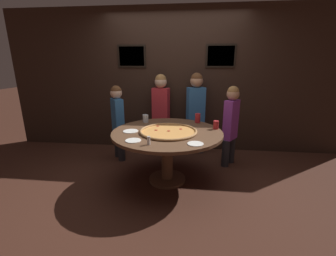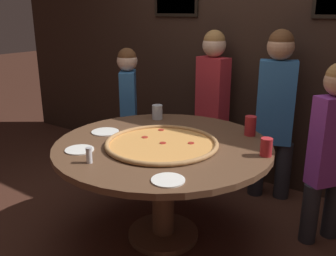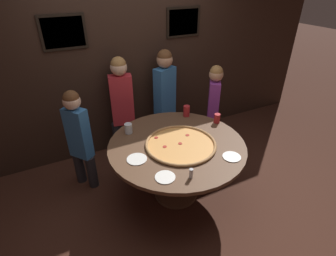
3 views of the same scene
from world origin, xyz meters
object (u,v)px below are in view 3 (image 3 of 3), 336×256
(drink_cup_near_right, at_px, (217,118))
(diner_centre_back, at_px, (122,102))
(diner_side_left, at_px, (165,94))
(diner_far_right, at_px, (213,104))
(diner_far_left, at_px, (79,135))
(giant_pizza, at_px, (181,144))
(white_plate_far_back, at_px, (137,159))
(dining_table, at_px, (177,154))
(drink_cup_centre_back, at_px, (128,128))
(drink_cup_beside_pizza, at_px, (187,111))
(white_plate_left_side, at_px, (165,177))
(condiment_shaker, at_px, (191,173))
(white_plate_right_side, at_px, (232,157))

(drink_cup_near_right, distance_m, diner_centre_back, 1.30)
(diner_side_left, distance_m, diner_far_right, 0.71)
(drink_cup_near_right, bearing_deg, diner_far_left, 162.56)
(giant_pizza, distance_m, white_plate_far_back, 0.51)
(dining_table, distance_m, drink_cup_centre_back, 0.63)
(drink_cup_beside_pizza, distance_m, white_plate_left_side, 1.22)
(giant_pizza, height_order, white_plate_left_side, giant_pizza)
(dining_table, relative_size, drink_cup_beside_pizza, 10.50)
(white_plate_left_side, height_order, condiment_shaker, condiment_shaker)
(drink_cup_centre_back, relative_size, white_plate_left_side, 0.63)
(white_plate_far_back, relative_size, diner_side_left, 0.14)
(drink_cup_near_right, distance_m, diner_side_left, 0.94)
(drink_cup_beside_pizza, xyz_separation_m, condiment_shaker, (-0.57, -1.05, -0.02))
(drink_cup_centre_back, xyz_separation_m, white_plate_left_side, (0.03, -0.88, -0.06))
(drink_cup_near_right, distance_m, white_plate_right_side, 0.71)
(drink_cup_centre_back, bearing_deg, drink_cup_near_right, -14.02)
(condiment_shaker, xyz_separation_m, diner_side_left, (0.54, 1.62, 0.05))
(diner_far_left, bearing_deg, diner_centre_back, -93.86)
(drink_cup_centre_back, distance_m, condiment_shaker, 1.02)
(dining_table, bearing_deg, white_plate_right_side, -50.94)
(drink_cup_centre_back, distance_m, diner_centre_back, 0.69)
(dining_table, bearing_deg, giant_pizza, -63.44)
(white_plate_far_back, relative_size, white_plate_right_side, 1.10)
(white_plate_right_side, bearing_deg, white_plate_left_side, 177.58)
(diner_side_left, xyz_separation_m, diner_far_right, (0.56, -0.43, -0.10))
(white_plate_right_side, relative_size, condiment_shaker, 1.91)
(white_plate_far_back, xyz_separation_m, diner_side_left, (0.88, 1.14, 0.09))
(white_plate_right_side, bearing_deg, white_plate_far_back, 155.28)
(drink_cup_near_right, xyz_separation_m, diner_centre_back, (-0.91, 0.94, 0.02))
(white_plate_far_back, bearing_deg, giant_pizza, 2.24)
(dining_table, height_order, diner_side_left, diner_side_left)
(drink_cup_near_right, bearing_deg, white_plate_right_side, -113.94)
(diner_side_left, xyz_separation_m, diner_far_left, (-1.31, -0.39, -0.11))
(diner_side_left, bearing_deg, white_plate_left_side, 43.80)
(dining_table, distance_m, white_plate_right_side, 0.62)
(white_plate_right_side, height_order, diner_far_right, diner_far_right)
(dining_table, relative_size, white_plate_left_side, 7.94)
(white_plate_left_side, relative_size, white_plate_right_side, 1.02)
(dining_table, height_order, white_plate_right_side, white_plate_right_side)
(drink_cup_beside_pizza, relative_size, white_plate_far_back, 0.70)
(white_plate_far_back, bearing_deg, diner_side_left, 52.41)
(condiment_shaker, bearing_deg, white_plate_right_side, 8.13)
(diner_far_left, bearing_deg, dining_table, -163.30)
(drink_cup_beside_pizza, height_order, diner_far_right, diner_far_right)
(white_plate_right_side, height_order, diner_centre_back, diner_centre_back)
(drink_cup_beside_pizza, height_order, condiment_shaker, drink_cup_beside_pizza)
(drink_cup_centre_back, relative_size, diner_side_left, 0.08)
(dining_table, distance_m, diner_far_right, 1.16)
(diner_far_left, xyz_separation_m, diner_centre_back, (0.68, 0.44, 0.09))
(drink_cup_beside_pizza, height_order, white_plate_left_side, drink_cup_beside_pizza)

